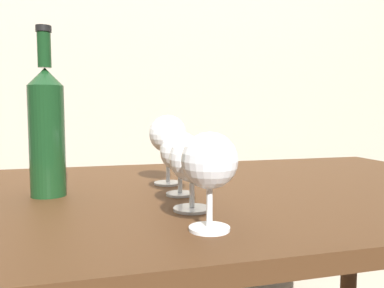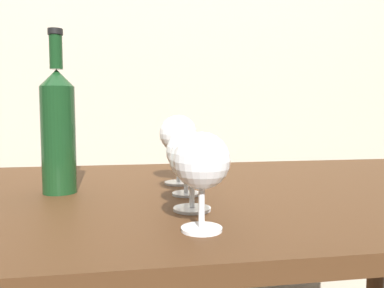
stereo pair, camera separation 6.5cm
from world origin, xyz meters
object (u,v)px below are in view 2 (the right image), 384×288
Objects in this scene: wine_glass_cabernet at (202,163)px; wine_bottle at (58,128)px; wine_glass_empty at (178,136)px; wine_glass_chardonnay at (192,161)px; wine_glass_amber at (185,152)px.

wine_bottle is at bearing 129.04° from wine_glass_cabernet.
wine_glass_empty reaches higher than wine_glass_cabernet.
wine_glass_cabernet is 0.42× the size of wine_bottle.
wine_glass_chardonnay is at bearing -36.86° from wine_bottle.
wine_glass_empty is at bearing 12.36° from wine_bottle.
wine_glass_amber is (0.01, 0.12, 0.00)m from wine_glass_chardonnay.
wine_glass_chardonnay is at bearing -91.89° from wine_glass_empty.
wine_glass_empty is 0.26m from wine_bottle.
wine_bottle is at bearing 143.14° from wine_glass_chardonnay.
wine_bottle reaches higher than wine_glass_cabernet.
wine_bottle reaches higher than wine_glass_empty.
wine_glass_empty is at bearing 87.88° from wine_glass_cabernet.
wine_glass_cabernet is 1.09× the size of wine_glass_amber.
wine_bottle reaches higher than wine_glass_amber.
wine_glass_amber reaches higher than wine_glass_chardonnay.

